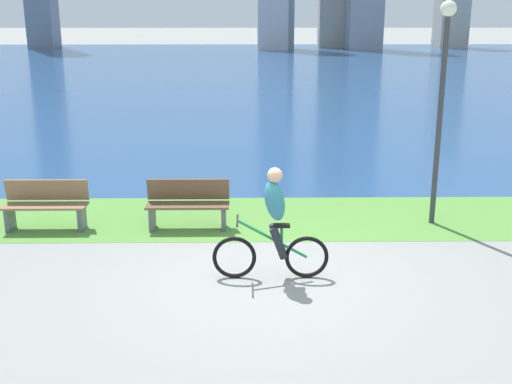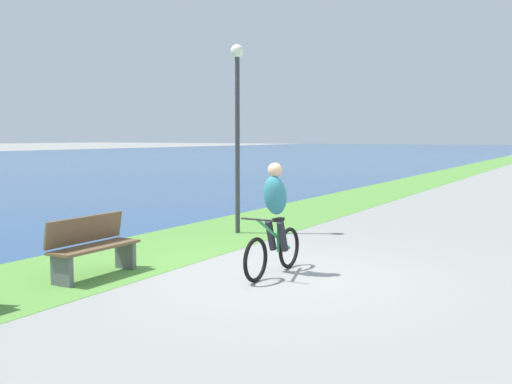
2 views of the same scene
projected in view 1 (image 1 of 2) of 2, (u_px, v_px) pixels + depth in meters
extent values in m
plane|color=gray|center=(268.00, 280.00, 9.37)|extent=(300.00, 300.00, 0.00)
cube|color=#59933D|center=(263.00, 218.00, 12.21)|extent=(120.00, 2.70, 0.01)
cube|color=navy|center=(251.00, 67.00, 44.91)|extent=(300.00, 65.32, 0.00)
torus|color=black|center=(234.00, 257.00, 9.37)|extent=(0.65, 0.06, 0.65)
torus|color=black|center=(307.00, 257.00, 9.39)|extent=(0.65, 0.06, 0.65)
cylinder|color=#268C4C|center=(272.00, 239.00, 9.30)|extent=(1.04, 0.04, 0.61)
cylinder|color=#268C4C|center=(282.00, 242.00, 9.32)|extent=(0.04, 0.04, 0.48)
cube|color=black|center=(282.00, 226.00, 9.25)|extent=(0.24, 0.10, 0.05)
cylinder|color=black|center=(237.00, 221.00, 9.22)|extent=(0.03, 0.52, 0.03)
ellipsoid|color=teal|center=(275.00, 201.00, 9.14)|extent=(0.40, 0.36, 0.65)
sphere|color=#D8AD84|center=(275.00, 175.00, 9.04)|extent=(0.22, 0.22, 0.22)
cylinder|color=#26262D|center=(278.00, 243.00, 9.22)|extent=(0.27, 0.11, 0.49)
cylinder|color=#26262D|center=(278.00, 239.00, 9.41)|extent=(0.27, 0.11, 0.49)
cube|color=olive|center=(45.00, 206.00, 11.43)|extent=(1.50, 0.45, 0.04)
cube|color=olive|center=(47.00, 190.00, 11.55)|extent=(1.50, 0.11, 0.40)
cube|color=#595960|center=(82.00, 218.00, 11.50)|extent=(0.08, 0.37, 0.45)
cube|color=#595960|center=(10.00, 218.00, 11.48)|extent=(0.08, 0.37, 0.45)
cube|color=brown|center=(188.00, 205.00, 11.47)|extent=(1.50, 0.45, 0.04)
cube|color=brown|center=(188.00, 189.00, 11.59)|extent=(1.50, 0.11, 0.40)
cube|color=#595960|center=(224.00, 217.00, 11.54)|extent=(0.08, 0.37, 0.45)
cube|color=#595960|center=(152.00, 217.00, 11.52)|extent=(0.08, 0.37, 0.45)
cylinder|color=#38383D|center=(439.00, 123.00, 11.42)|extent=(0.10, 0.10, 3.78)
sphere|color=white|center=(448.00, 9.00, 10.87)|extent=(0.28, 0.28, 0.28)
cube|color=#B7B7BC|center=(273.00, 9.00, 65.12)|extent=(3.07, 4.07, 8.09)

